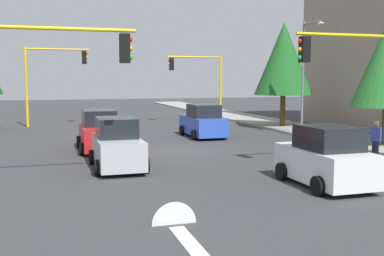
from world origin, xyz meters
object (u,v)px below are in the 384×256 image
car_red (99,132)px  street_lamp_curbside (306,65)px  traffic_signal_near_left (356,71)px  car_blue (203,122)px  traffic_signal_near_right (54,71)px  car_silver (117,146)px  pedestrian_crossing (376,140)px  traffic_signal_far_left (199,75)px  traffic_signal_far_right (52,71)px  car_white (325,159)px  tree_roadside_mid (284,59)px

car_red → street_lamp_curbside: bearing=100.7°
traffic_signal_near_left → car_blue: 11.41m
traffic_signal_near_right → car_red: (-7.21, 2.06, -2.81)m
car_blue → car_silver: bearing=-37.0°
car_silver → car_red: bearing=-177.5°
pedestrian_crossing → traffic_signal_far_left: bearing=-174.8°
traffic_signal_near_left → traffic_signal_near_right: traffic_signal_near_left is taller
traffic_signal_near_left → traffic_signal_far_right: bearing=-150.4°
traffic_signal_far_right → car_blue: traffic_signal_far_right is taller
traffic_signal_near_right → traffic_signal_far_left: bearing=150.6°
car_blue → car_white: size_ratio=1.13×
traffic_signal_far_left → car_silver: 20.00m
traffic_signal_near_left → traffic_signal_far_left: 20.00m
traffic_signal_far_right → car_white: size_ratio=1.59×
traffic_signal_near_right → car_white: 9.17m
traffic_signal_near_left → traffic_signal_near_right: 11.26m
tree_roadside_mid → car_white: bearing=-23.7°
traffic_signal_near_left → car_red: traffic_signal_near_left is taller
traffic_signal_near_left → car_blue: bearing=-165.7°
tree_roadside_mid → car_silver: size_ratio=1.93×
traffic_signal_far_right → car_silver: bearing=7.6°
street_lamp_curbside → car_red: 13.43m
traffic_signal_far_right → street_lamp_curbside: size_ratio=0.83×
car_silver → traffic_signal_near_left: bearing=75.2°
traffic_signal_far_left → car_silver: size_ratio=1.39×
street_lamp_curbside → traffic_signal_near_right: bearing=-57.0°
traffic_signal_near_right → street_lamp_curbside: (-9.61, 14.82, 0.64)m
traffic_signal_near_left → tree_roadside_mid: 14.71m
car_white → car_red: bearing=-147.1°
traffic_signal_far_left → tree_roadside_mid: 7.49m
street_lamp_curbside → pedestrian_crossing: 9.59m
traffic_signal_far_right → pedestrian_crossing: size_ratio=3.42×
traffic_signal_near_right → pedestrian_crossing: 13.32m
traffic_signal_far_left → street_lamp_curbside: 10.99m
traffic_signal_near_left → car_red: size_ratio=1.27×
traffic_signal_near_left → car_blue: (-10.70, -2.73, -2.87)m
car_blue → pedestrian_crossing: car_blue is taller
traffic_signal_near_right → car_white: (2.53, 8.35, -2.81)m
tree_roadside_mid → car_red: bearing=-63.4°
traffic_signal_far_right → street_lamp_curbside: (10.39, 14.92, 0.24)m
street_lamp_curbside → traffic_signal_near_left: bearing=-20.3°
street_lamp_curbside → traffic_signal_far_left: bearing=-161.1°
traffic_signal_far_right → street_lamp_curbside: bearing=55.1°
traffic_signal_near_left → tree_roadside_mid: size_ratio=0.71×
traffic_signal_far_right → tree_roadside_mid: size_ratio=0.78×
traffic_signal_near_right → car_red: traffic_signal_near_right is taller
traffic_signal_far_right → car_red: (12.79, 2.16, -3.20)m
traffic_signal_near_left → car_silver: bearing=-104.8°
traffic_signal_far_right → car_white: traffic_signal_far_right is taller
car_silver → traffic_signal_far_right: bearing=-172.4°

